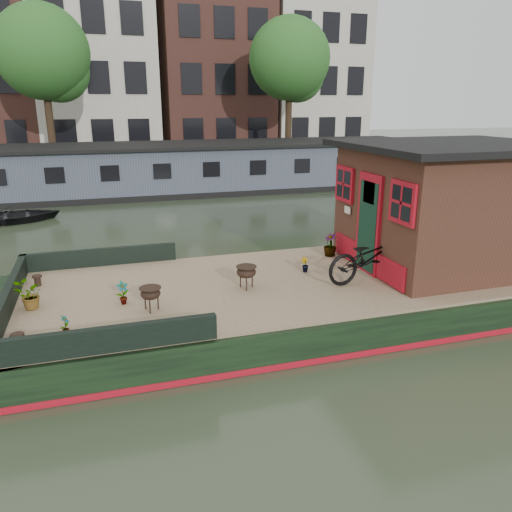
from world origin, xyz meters
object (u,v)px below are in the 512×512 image
object	(u,v)px
brazier_front	(151,299)
dinghy	(11,212)
bicycle	(370,257)
potted_plant_a	(123,293)
cabin	(449,204)
brazier_rear	(246,277)

from	to	relation	value
brazier_front	dinghy	distance (m)	11.10
bicycle	potted_plant_a	xyz separation A→B (m)	(-4.38, 0.19, -0.26)
bicycle	brazier_front	size ratio (longest dim) A/B	4.43
bicycle	brazier_front	xyz separation A→B (m)	(-3.97, -0.22, -0.26)
brazier_front	cabin	bearing A→B (deg)	6.82
brazier_front	brazier_rear	xyz separation A→B (m)	(1.71, 0.51, 0.01)
cabin	dinghy	distance (m)	13.73
potted_plant_a	dinghy	distance (m)	10.58
potted_plant_a	brazier_rear	size ratio (longest dim) A/B	0.95
brazier_rear	potted_plant_a	bearing A→B (deg)	-177.24
brazier_front	potted_plant_a	bearing A→B (deg)	134.79
dinghy	brazier_rear	bearing A→B (deg)	-161.38
cabin	bicycle	xyz separation A→B (m)	(-1.99, -0.49, -0.77)
brazier_rear	dinghy	bearing A→B (deg)	117.73
brazier_front	brazier_rear	bearing A→B (deg)	16.70
potted_plant_a	cabin	bearing A→B (deg)	2.70
cabin	potted_plant_a	distance (m)	6.46
brazier_rear	brazier_front	bearing A→B (deg)	-163.30
dinghy	brazier_front	bearing A→B (deg)	-170.49
brazier_front	bicycle	bearing A→B (deg)	3.22
potted_plant_a	bicycle	bearing A→B (deg)	-2.47
brazier_front	brazier_rear	size ratio (longest dim) A/B	0.95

